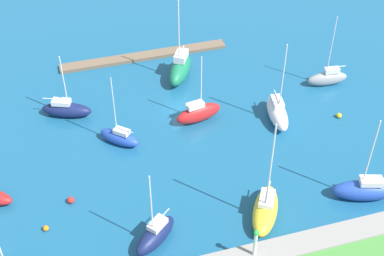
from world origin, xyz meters
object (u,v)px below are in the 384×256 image
at_px(sailboat_blue_lone_north, 364,190).
at_px(sailboat_white_lone_south, 277,112).
at_px(harbor_beacon, 255,241).
at_px(sailboat_blue_inner_mooring, 120,137).
at_px(sailboat_navy_mid_basin, 66,109).
at_px(sailboat_green_outer_mooring, 180,68).
at_px(pier_dock, 144,56).
at_px(sailboat_navy_off_beacon, 155,235).
at_px(sailboat_red_center_basin, 199,113).
at_px(mooring_buoy_orange, 46,228).
at_px(sailboat_gray_along_channel, 328,78).
at_px(mooring_buoy_red, 71,200).
at_px(mooring_buoy_yellow, 339,115).
at_px(sailboat_yellow_far_north, 265,210).

bearing_deg(sailboat_blue_lone_north, sailboat_white_lone_south, -58.76).
relative_size(harbor_beacon, sailboat_blue_inner_mooring, 0.37).
relative_size(sailboat_white_lone_south, sailboat_navy_mid_basin, 1.26).
xyz_separation_m(sailboat_green_outer_mooring, sailboat_blue_inner_mooring, (11.35, 11.96, -0.60)).
bearing_deg(pier_dock, sailboat_blue_inner_mooring, 68.71).
bearing_deg(harbor_beacon, sailboat_navy_off_beacon, -30.41).
xyz_separation_m(sailboat_blue_inner_mooring, sailboat_red_center_basin, (-11.04, -1.54, 0.31)).
height_order(sailboat_green_outer_mooring, mooring_buoy_orange, sailboat_green_outer_mooring).
bearing_deg(mooring_buoy_orange, sailboat_navy_off_beacon, 156.29).
relative_size(sailboat_gray_along_channel, mooring_buoy_red, 13.79).
bearing_deg(sailboat_gray_along_channel, mooring_buoy_yellow, 80.73).
bearing_deg(sailboat_red_center_basin, sailboat_blue_lone_north, -63.72).
relative_size(pier_dock, mooring_buoy_yellow, 36.85).
height_order(pier_dock, sailboat_white_lone_south, sailboat_white_lone_south).
bearing_deg(sailboat_navy_mid_basin, sailboat_yellow_far_north, -29.94).
bearing_deg(mooring_buoy_orange, sailboat_red_center_basin, -148.13).
xyz_separation_m(sailboat_red_center_basin, mooring_buoy_red, (18.32, 10.04, -0.96)).
height_order(pier_dock, sailboat_blue_lone_north, sailboat_blue_lone_north).
xyz_separation_m(sailboat_blue_lone_north, sailboat_blue_inner_mooring, (25.19, -17.22, -0.29)).
relative_size(sailboat_green_outer_mooring, sailboat_red_center_basin, 1.28).
relative_size(sailboat_navy_off_beacon, mooring_buoy_orange, 15.70).
bearing_deg(sailboat_blue_inner_mooring, sailboat_navy_mid_basin, -10.06).
bearing_deg(sailboat_green_outer_mooring, mooring_buoy_red, -12.14).
distance_m(sailboat_blue_lone_north, sailboat_green_outer_mooring, 32.30).
xyz_separation_m(sailboat_blue_lone_north, mooring_buoy_yellow, (-4.45, -14.03, -0.98)).
xyz_separation_m(sailboat_white_lone_south, sailboat_blue_inner_mooring, (21.27, -1.26, -0.27)).
xyz_separation_m(sailboat_gray_along_channel, sailboat_green_outer_mooring, (20.19, -7.72, 0.45)).
height_order(harbor_beacon, sailboat_navy_off_beacon, sailboat_navy_off_beacon).
bearing_deg(sailboat_navy_off_beacon, mooring_buoy_red, -84.69).
distance_m(sailboat_navy_mid_basin, mooring_buoy_orange, 19.93).
height_order(sailboat_navy_off_beacon, mooring_buoy_red, sailboat_navy_off_beacon).
xyz_separation_m(sailboat_white_lone_south, sailboat_gray_along_channel, (-10.28, -5.50, -0.12)).
bearing_deg(pier_dock, mooring_buoy_yellow, 135.24).
xyz_separation_m(harbor_beacon, mooring_buoy_red, (17.13, -13.52, -3.01)).
bearing_deg(sailboat_yellow_far_north, sailboat_gray_along_channel, 169.14).
relative_size(sailboat_blue_lone_north, mooring_buoy_orange, 17.72).
distance_m(pier_dock, mooring_buoy_yellow, 31.37).
bearing_deg(sailboat_red_center_basin, sailboat_gray_along_channel, -3.23).
bearing_deg(mooring_buoy_orange, sailboat_white_lone_south, -161.61).
height_order(sailboat_gray_along_channel, sailboat_red_center_basin, sailboat_gray_along_channel).
distance_m(sailboat_navy_mid_basin, mooring_buoy_yellow, 37.17).
distance_m(harbor_beacon, sailboat_green_outer_mooring, 34.06).
height_order(sailboat_navy_mid_basin, mooring_buoy_red, sailboat_navy_mid_basin).
height_order(sailboat_blue_lone_north, sailboat_red_center_basin, sailboat_blue_lone_north).
bearing_deg(mooring_buoy_orange, mooring_buoy_red, -133.44).
xyz_separation_m(pier_dock, sailboat_red_center_basin, (-3.68, 17.36, 1.10)).
height_order(pier_dock, sailboat_red_center_basin, sailboat_red_center_basin).
bearing_deg(mooring_buoy_red, sailboat_yellow_far_north, 158.21).
bearing_deg(pier_dock, sailboat_white_lone_south, 124.60).
height_order(sailboat_white_lone_south, sailboat_gray_along_channel, sailboat_white_lone_south).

